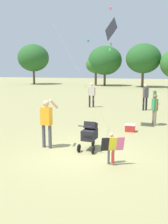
{
  "coord_description": "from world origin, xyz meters",
  "views": [
    {
      "loc": [
        2.18,
        -8.04,
        2.91
      ],
      "look_at": [
        -0.27,
        0.76,
        1.3
      ],
      "focal_mm": 40.54,
      "sensor_mm": 36.0,
      "label": 1
    }
  ],
  "objects_px": {
    "person_red_shirt": "(92,93)",
    "cooler_box": "(130,128)",
    "person_sitting_far": "(155,107)",
    "child_with_butterfly_kite": "(111,145)",
    "kite_adult_black": "(110,32)",
    "stroller": "(90,133)",
    "person_kid_running": "(145,95)",
    "person_couple_left": "(154,95)",
    "person_adult_flyer": "(47,119)"
  },
  "relations": [
    {
      "from": "kite_adult_black",
      "to": "person_kid_running",
      "type": "xyz_separation_m",
      "value": [
        1.47,
        5.99,
        -3.44
      ]
    },
    {
      "from": "child_with_butterfly_kite",
      "to": "stroller",
      "type": "bearing_deg",
      "value": 129.83
    },
    {
      "from": "person_sitting_far",
      "to": "person_kid_running",
      "type": "distance_m",
      "value": 4.61
    },
    {
      "from": "stroller",
      "to": "kite_adult_black",
      "type": "height_order",
      "value": "kite_adult_black"
    },
    {
      "from": "person_red_shirt",
      "to": "person_sitting_far",
      "type": "distance_m",
      "value": 6.65
    },
    {
      "from": "stroller",
      "to": "person_sitting_far",
      "type": "bearing_deg",
      "value": 64.46
    },
    {
      "from": "child_with_butterfly_kite",
      "to": "kite_adult_black",
      "type": "xyz_separation_m",
      "value": [
        -0.86,
        4.38,
        3.91
      ]
    },
    {
      "from": "person_couple_left",
      "to": "cooler_box",
      "type": "height_order",
      "value": "person_couple_left"
    },
    {
      "from": "person_couple_left",
      "to": "stroller",
      "type": "bearing_deg",
      "value": -100.1
    },
    {
      "from": "person_sitting_far",
      "to": "cooler_box",
      "type": "height_order",
      "value": "person_sitting_far"
    },
    {
      "from": "stroller",
      "to": "person_kid_running",
      "type": "height_order",
      "value": "person_kid_running"
    },
    {
      "from": "person_sitting_far",
      "to": "person_couple_left",
      "type": "relative_size",
      "value": 1.29
    },
    {
      "from": "stroller",
      "to": "person_kid_running",
      "type": "relative_size",
      "value": 0.61
    },
    {
      "from": "stroller",
      "to": "person_sitting_far",
      "type": "height_order",
      "value": "person_sitting_far"
    },
    {
      "from": "stroller",
      "to": "person_couple_left",
      "type": "distance_m",
      "value": 12.52
    },
    {
      "from": "person_adult_flyer",
      "to": "person_couple_left",
      "type": "distance_m",
      "value": 13.09
    },
    {
      "from": "child_with_butterfly_kite",
      "to": "stroller",
      "type": "xyz_separation_m",
      "value": [
        -0.98,
        1.17,
        0.02
      ]
    },
    {
      "from": "person_red_shirt",
      "to": "person_couple_left",
      "type": "bearing_deg",
      "value": 31.95
    },
    {
      "from": "person_red_shirt",
      "to": "person_sitting_far",
      "type": "bearing_deg",
      "value": -47.45
    },
    {
      "from": "person_adult_flyer",
      "to": "cooler_box",
      "type": "relative_size",
      "value": 4.08
    },
    {
      "from": "person_adult_flyer",
      "to": "stroller",
      "type": "relative_size",
      "value": 1.66
    },
    {
      "from": "child_with_butterfly_kite",
      "to": "person_red_shirt",
      "type": "distance_m",
      "value": 11.2
    },
    {
      "from": "child_with_butterfly_kite",
      "to": "person_red_shirt",
      "type": "xyz_separation_m",
      "value": [
        -3.26,
        10.7,
        0.47
      ]
    },
    {
      "from": "person_adult_flyer",
      "to": "cooler_box",
      "type": "xyz_separation_m",
      "value": [
        2.72,
        3.2,
        -0.88
      ]
    },
    {
      "from": "stroller",
      "to": "kite_adult_black",
      "type": "distance_m",
      "value": 5.04
    },
    {
      "from": "child_with_butterfly_kite",
      "to": "person_kid_running",
      "type": "xyz_separation_m",
      "value": [
        0.6,
        10.37,
        0.47
      ]
    },
    {
      "from": "child_with_butterfly_kite",
      "to": "kite_adult_black",
      "type": "relative_size",
      "value": 0.19
    },
    {
      "from": "person_adult_flyer",
      "to": "person_sitting_far",
      "type": "relative_size",
      "value": 1.15
    },
    {
      "from": "stroller",
      "to": "cooler_box",
      "type": "relative_size",
      "value": 2.46
    },
    {
      "from": "person_red_shirt",
      "to": "person_kid_running",
      "type": "distance_m",
      "value": 3.88
    },
    {
      "from": "person_adult_flyer",
      "to": "stroller",
      "type": "xyz_separation_m",
      "value": [
        1.56,
        0.21,
        -0.45
      ]
    },
    {
      "from": "person_adult_flyer",
      "to": "person_red_shirt",
      "type": "distance_m",
      "value": 9.76
    },
    {
      "from": "kite_adult_black",
      "to": "person_kid_running",
      "type": "bearing_deg",
      "value": 76.24
    },
    {
      "from": "person_red_shirt",
      "to": "person_adult_flyer",
      "type": "bearing_deg",
      "value": -85.76
    },
    {
      "from": "kite_adult_black",
      "to": "stroller",
      "type": "bearing_deg",
      "value": -92.03
    },
    {
      "from": "person_red_shirt",
      "to": "person_couple_left",
      "type": "distance_m",
      "value": 5.29
    },
    {
      "from": "person_couple_left",
      "to": "person_sitting_far",
      "type": "bearing_deg",
      "value": -89.87
    },
    {
      "from": "kite_adult_black",
      "to": "child_with_butterfly_kite",
      "type": "bearing_deg",
      "value": -78.83
    },
    {
      "from": "person_adult_flyer",
      "to": "person_couple_left",
      "type": "height_order",
      "value": "person_adult_flyer"
    },
    {
      "from": "person_red_shirt",
      "to": "person_couple_left",
      "type": "relative_size",
      "value": 1.47
    },
    {
      "from": "person_couple_left",
      "to": "person_adult_flyer",
      "type": "bearing_deg",
      "value": -106.7
    },
    {
      "from": "person_red_shirt",
      "to": "cooler_box",
      "type": "distance_m",
      "value": 7.44
    },
    {
      "from": "child_with_butterfly_kite",
      "to": "person_kid_running",
      "type": "relative_size",
      "value": 0.54
    },
    {
      "from": "person_couple_left",
      "to": "person_kid_running",
      "type": "xyz_separation_m",
      "value": [
        -0.61,
        -3.13,
        0.34
      ]
    },
    {
      "from": "stroller",
      "to": "person_sitting_far",
      "type": "distance_m",
      "value": 5.14
    },
    {
      "from": "stroller",
      "to": "cooler_box",
      "type": "xyz_separation_m",
      "value": [
        1.16,
        2.99,
        -0.43
      ]
    },
    {
      "from": "child_with_butterfly_kite",
      "to": "person_adult_flyer",
      "type": "distance_m",
      "value": 2.76
    },
    {
      "from": "person_red_shirt",
      "to": "cooler_box",
      "type": "height_order",
      "value": "person_red_shirt"
    },
    {
      "from": "person_adult_flyer",
      "to": "person_kid_running",
      "type": "bearing_deg",
      "value": 71.51
    },
    {
      "from": "stroller",
      "to": "kite_adult_black",
      "type": "xyz_separation_m",
      "value": [
        0.11,
        3.2,
        3.89
      ]
    }
  ]
}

